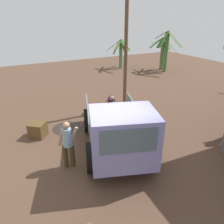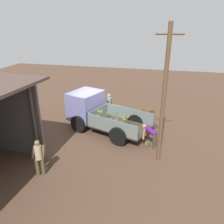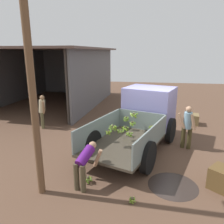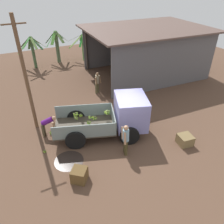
{
  "view_description": "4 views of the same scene",
  "coord_description": "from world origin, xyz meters",
  "px_view_note": "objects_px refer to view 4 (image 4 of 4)",
  "views": [
    {
      "loc": [
        5.39,
        -2.77,
        4.66
      ],
      "look_at": [
        -1.03,
        0.55,
        1.39
      ],
      "focal_mm": 35.0,
      "sensor_mm": 36.0,
      "label": 1
    },
    {
      "loc": [
        -3.87,
        11.62,
        5.91
      ],
      "look_at": [
        -1.37,
        1.36,
        1.54
      ],
      "focal_mm": 35.0,
      "sensor_mm": 36.0,
      "label": 2
    },
    {
      "loc": [
        -8.5,
        0.2,
        3.53
      ],
      "look_at": [
        -1.36,
        1.38,
        1.53
      ],
      "focal_mm": 35.0,
      "sensor_mm": 36.0,
      "label": 3
    },
    {
      "loc": [
        -4.55,
        -8.01,
        7.33
      ],
      "look_at": [
        -0.2,
        0.76,
        1.08
      ],
      "focal_mm": 35.0,
      "sensor_mm": 36.0,
      "label": 4
    }
  ],
  "objects_px": {
    "person_bystander_near_shed": "(97,82)",
    "wooden_crate_0": "(79,175)",
    "person_worker_loading": "(47,124)",
    "wooden_crate_1": "(185,140)",
    "cargo_truck": "(121,115)",
    "person_foreground_visitor": "(126,139)",
    "utility_pole": "(26,77)",
    "banana_bunch_on_ground_1": "(52,132)",
    "banana_bunch_on_ground_0": "(45,151)"
  },
  "relations": [
    {
      "from": "cargo_truck",
      "to": "person_foreground_visitor",
      "type": "height_order",
      "value": "cargo_truck"
    },
    {
      "from": "utility_pole",
      "to": "banana_bunch_on_ground_1",
      "type": "xyz_separation_m",
      "value": [
        0.59,
        -1.08,
        -2.91
      ]
    },
    {
      "from": "utility_pole",
      "to": "banana_bunch_on_ground_0",
      "type": "bearing_deg",
      "value": -91.26
    },
    {
      "from": "cargo_truck",
      "to": "person_worker_loading",
      "type": "height_order",
      "value": "cargo_truck"
    },
    {
      "from": "utility_pole",
      "to": "person_bystander_near_shed",
      "type": "distance_m",
      "value": 5.65
    },
    {
      "from": "banana_bunch_on_ground_0",
      "to": "person_bystander_near_shed",
      "type": "bearing_deg",
      "value": 44.12
    },
    {
      "from": "person_foreground_visitor",
      "to": "wooden_crate_0",
      "type": "distance_m",
      "value": 2.62
    },
    {
      "from": "cargo_truck",
      "to": "person_bystander_near_shed",
      "type": "bearing_deg",
      "value": 101.16
    },
    {
      "from": "cargo_truck",
      "to": "banana_bunch_on_ground_0",
      "type": "distance_m",
      "value": 4.21
    },
    {
      "from": "wooden_crate_1",
      "to": "wooden_crate_0",
      "type": "bearing_deg",
      "value": 178.19
    },
    {
      "from": "person_worker_loading",
      "to": "wooden_crate_0",
      "type": "distance_m",
      "value": 3.68
    },
    {
      "from": "person_foreground_visitor",
      "to": "banana_bunch_on_ground_0",
      "type": "xyz_separation_m",
      "value": [
        -3.45,
        1.75,
        -0.82
      ]
    },
    {
      "from": "wooden_crate_1",
      "to": "utility_pole",
      "type": "bearing_deg",
      "value": 143.06
    },
    {
      "from": "banana_bunch_on_ground_0",
      "to": "wooden_crate_1",
      "type": "height_order",
      "value": "wooden_crate_1"
    },
    {
      "from": "utility_pole",
      "to": "person_foreground_visitor",
      "type": "height_order",
      "value": "utility_pole"
    },
    {
      "from": "person_foreground_visitor",
      "to": "banana_bunch_on_ground_0",
      "type": "bearing_deg",
      "value": -8.89
    },
    {
      "from": "utility_pole",
      "to": "person_foreground_visitor",
      "type": "bearing_deg",
      "value": -50.37
    },
    {
      "from": "banana_bunch_on_ground_1",
      "to": "wooden_crate_1",
      "type": "bearing_deg",
      "value": -32.76
    },
    {
      "from": "person_foreground_visitor",
      "to": "wooden_crate_0",
      "type": "bearing_deg",
      "value": 30.81
    },
    {
      "from": "person_worker_loading",
      "to": "wooden_crate_0",
      "type": "bearing_deg",
      "value": -63.14
    },
    {
      "from": "utility_pole",
      "to": "banana_bunch_on_ground_1",
      "type": "relative_size",
      "value": 23.42
    },
    {
      "from": "person_bystander_near_shed",
      "to": "banana_bunch_on_ground_1",
      "type": "distance_m",
      "value": 5.35
    },
    {
      "from": "person_worker_loading",
      "to": "person_bystander_near_shed",
      "type": "xyz_separation_m",
      "value": [
        4.25,
        3.31,
        0.17
      ]
    },
    {
      "from": "banana_bunch_on_ground_0",
      "to": "banana_bunch_on_ground_1",
      "type": "height_order",
      "value": "banana_bunch_on_ground_1"
    },
    {
      "from": "person_bystander_near_shed",
      "to": "wooden_crate_1",
      "type": "height_order",
      "value": "person_bystander_near_shed"
    },
    {
      "from": "person_foreground_visitor",
      "to": "person_worker_loading",
      "type": "xyz_separation_m",
      "value": [
        -2.95,
        3.06,
        -0.2
      ]
    },
    {
      "from": "person_foreground_visitor",
      "to": "banana_bunch_on_ground_1",
      "type": "bearing_deg",
      "value": -29.1
    },
    {
      "from": "cargo_truck",
      "to": "person_worker_loading",
      "type": "xyz_separation_m",
      "value": [
        -3.57,
        1.5,
        -0.41
      ]
    },
    {
      "from": "person_worker_loading",
      "to": "wooden_crate_1",
      "type": "relative_size",
      "value": 1.7
    },
    {
      "from": "cargo_truck",
      "to": "wooden_crate_1",
      "type": "xyz_separation_m",
      "value": [
        2.42,
        -2.3,
        -0.87
      ]
    },
    {
      "from": "person_foreground_visitor",
      "to": "person_worker_loading",
      "type": "relative_size",
      "value": 1.42
    },
    {
      "from": "person_worker_loading",
      "to": "person_bystander_near_shed",
      "type": "bearing_deg",
      "value": 57.48
    },
    {
      "from": "person_worker_loading",
      "to": "wooden_crate_1",
      "type": "xyz_separation_m",
      "value": [
        5.99,
        -3.8,
        -0.45
      ]
    },
    {
      "from": "person_bystander_near_shed",
      "to": "banana_bunch_on_ground_0",
      "type": "xyz_separation_m",
      "value": [
        -4.76,
        -4.61,
        -0.79
      ]
    },
    {
      "from": "utility_pole",
      "to": "person_bystander_near_shed",
      "type": "relative_size",
      "value": 3.75
    },
    {
      "from": "banana_bunch_on_ground_0",
      "to": "wooden_crate_1",
      "type": "bearing_deg",
      "value": -21.0
    },
    {
      "from": "banana_bunch_on_ground_0",
      "to": "banana_bunch_on_ground_1",
      "type": "distance_m",
      "value": 1.43
    },
    {
      "from": "utility_pole",
      "to": "wooden_crate_1",
      "type": "bearing_deg",
      "value": -36.94
    },
    {
      "from": "person_foreground_visitor",
      "to": "person_worker_loading",
      "type": "height_order",
      "value": "person_foreground_visitor"
    },
    {
      "from": "cargo_truck",
      "to": "utility_pole",
      "type": "distance_m",
      "value": 5.13
    },
    {
      "from": "cargo_truck",
      "to": "person_bystander_near_shed",
      "type": "xyz_separation_m",
      "value": [
        0.68,
        4.81,
        -0.24
      ]
    },
    {
      "from": "person_bystander_near_shed",
      "to": "utility_pole",
      "type": "bearing_deg",
      "value": -91.02
    },
    {
      "from": "person_foreground_visitor",
      "to": "banana_bunch_on_ground_1",
      "type": "xyz_separation_m",
      "value": [
        -2.81,
        3.03,
        -0.78
      ]
    },
    {
      "from": "utility_pole",
      "to": "person_foreground_visitor",
      "type": "xyz_separation_m",
      "value": [
        3.4,
        -4.11,
        -2.13
      ]
    },
    {
      "from": "person_bystander_near_shed",
      "to": "wooden_crate_0",
      "type": "height_order",
      "value": "person_bystander_near_shed"
    },
    {
      "from": "person_worker_loading",
      "to": "banana_bunch_on_ground_0",
      "type": "height_order",
      "value": "person_worker_loading"
    },
    {
      "from": "person_worker_loading",
      "to": "banana_bunch_on_ground_1",
      "type": "height_order",
      "value": "person_worker_loading"
    },
    {
      "from": "utility_pole",
      "to": "wooden_crate_0",
      "type": "xyz_separation_m",
      "value": [
        0.92,
        -4.67,
        -2.74
      ]
    },
    {
      "from": "banana_bunch_on_ground_0",
      "to": "wooden_crate_0",
      "type": "relative_size",
      "value": 0.3
    },
    {
      "from": "person_bystander_near_shed",
      "to": "wooden_crate_0",
      "type": "bearing_deg",
      "value": -55.35
    }
  ]
}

